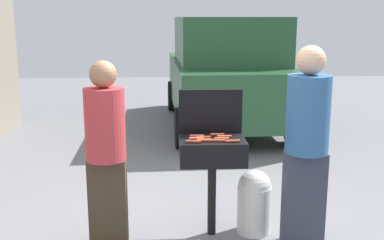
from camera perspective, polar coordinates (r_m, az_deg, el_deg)
The scene contains 18 objects.
ground_plane at distance 4.59m, azimuth 2.19°, elevation -13.74°, with size 24.00×24.00×0.00m, color slate.
bbq_grill at distance 4.33m, azimuth 2.46°, elevation -4.12°, with size 0.60×0.44×0.93m.
grill_lid_open at distance 4.46m, azimuth 2.25°, elevation 1.05°, with size 0.60×0.05×0.42m, color black.
hot_dog_0 at distance 4.32m, azimuth 3.94°, elevation -2.01°, with size 0.03×0.03×0.13m, color #B74C33.
hot_dog_1 at distance 4.39m, azimuth 3.08°, elevation -1.76°, with size 0.03×0.03×0.13m, color #B74C33.
hot_dog_2 at distance 4.18m, azimuth 3.15°, elevation -2.50°, with size 0.03×0.03×0.13m, color #AD4228.
hot_dog_3 at distance 4.14m, azimuth 0.18°, elevation -2.62°, with size 0.03×0.03×0.13m, color #AD4228.
hot_dog_4 at distance 4.17m, azimuth 4.95°, elevation -2.56°, with size 0.03×0.03×0.13m, color #AD4228.
hot_dog_5 at distance 4.29m, azimuth 1.41°, elevation -2.09°, with size 0.03×0.03×0.13m, color #AD4228.
hot_dog_6 at distance 4.20m, azimuth 1.43°, elevation -2.39°, with size 0.03×0.03×0.13m, color #AD4228.
hot_dog_7 at distance 4.18m, azimuth 1.51°, elevation -2.50°, with size 0.03×0.03×0.13m, color #AD4228.
hot_dog_8 at distance 4.24m, azimuth 3.64°, elevation -2.28°, with size 0.03×0.03×0.13m, color #C6593D.
hot_dog_9 at distance 4.33m, azimuth 0.58°, elevation -1.94°, with size 0.03×0.03×0.13m, color #C6593D.
hot_dog_10 at distance 4.24m, azimuth 0.53°, elevation -2.26°, with size 0.03×0.03×0.13m, color #C6593D.
propane_tank at distance 4.55m, azimuth 7.54°, elevation -9.62°, with size 0.32×0.32×0.62m.
person_left at distance 4.17m, azimuth -10.38°, elevation -3.35°, with size 0.35×0.35×1.66m.
person_right at distance 4.22m, azimuth 13.72°, elevation -2.37°, with size 0.38×0.38×1.79m.
parked_minivan at distance 8.81m, azimuth 4.06°, elevation 5.86°, with size 2.16×4.47×2.02m.
Camera 1 is at (-0.37, -4.10, 2.02)m, focal length 44.02 mm.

